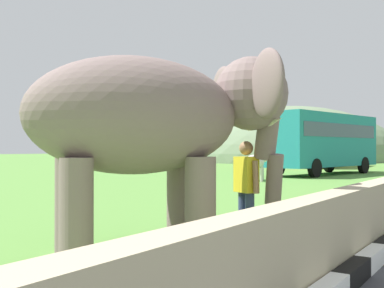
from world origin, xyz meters
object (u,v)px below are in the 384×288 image
bus_teal (323,139)px  cow_mid (255,162)px  cow_near (258,163)px  elephant (158,120)px  bus_orange (323,142)px  person_handler (246,186)px

bus_teal → cow_mid: 6.78m
bus_teal → cow_near: size_ratio=4.93×
elephant → bus_orange: bearing=14.5°
cow_near → bus_teal: bearing=-5.5°
bus_teal → bus_orange: (10.54, 3.51, -0.00)m
cow_near → cow_mid: (0.58, 0.43, 0.00)m
bus_teal → bus_orange: size_ratio=1.07×
elephant → bus_teal: bus_teal is taller
cow_near → cow_mid: same height
cow_mid → person_handler: bearing=-154.1°
person_handler → cow_near: (12.95, 6.14, -0.06)m
cow_mid → cow_near: bearing=-143.6°
bus_orange → bus_teal: bearing=-161.6°
person_handler → cow_near: bearing=25.4°
bus_teal → cow_near: bearing=174.5°
bus_orange → cow_near: size_ratio=4.60×
bus_orange → person_handler: bearing=-163.7°
bus_teal → cow_mid: bearing=170.4°
elephant → bus_teal: bearing=12.5°
cow_near → bus_orange: bearing=9.0°
elephant → bus_orange: size_ratio=0.45×
person_handler → bus_orange: 31.96m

